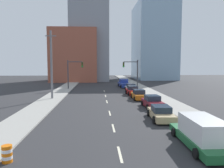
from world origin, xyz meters
TOP-DOWN VIEW (x-y plane):
  - sidewalk_left at (-8.39, 47.69)m, footprint 3.44×95.38m
  - sidewalk_right at (8.39, 47.69)m, footprint 3.44×95.38m
  - lane_stripe_at_8m at (0.00, 8.21)m, footprint 0.16×2.40m
  - lane_stripe_at_14m at (0.00, 13.60)m, footprint 0.16×2.40m
  - lane_stripe_at_19m at (0.00, 19.19)m, footprint 0.16×2.40m
  - lane_stripe_at_27m at (0.00, 26.56)m, footprint 0.16×2.40m
  - lane_stripe_at_32m at (0.00, 32.25)m, footprint 0.16×2.40m
  - lane_stripe_at_39m at (0.00, 38.87)m, footprint 0.16×2.40m
  - building_brick_left at (-8.50, 66.73)m, footprint 14.00×16.00m
  - building_office_center at (-3.80, 70.73)m, footprint 12.00×20.00m
  - building_glass_right at (18.97, 74.73)m, footprint 13.00×20.00m
  - traffic_signal_left at (-6.71, 42.50)m, footprint 3.33×0.35m
  - traffic_signal_right at (6.45, 42.50)m, footprint 3.33×0.35m
  - utility_pole_left_mid at (-8.28, 29.22)m, footprint 1.60×0.32m
  - traffic_barrel at (-6.31, 7.53)m, footprint 0.56×0.56m
  - box_truck_green at (5.44, 9.00)m, footprint 2.60×6.35m
  - sedan_tan at (4.82, 16.07)m, footprint 2.33×4.76m
  - sedan_maroon at (5.48, 22.06)m, footprint 2.28×4.30m
  - sedan_orange at (5.01, 28.48)m, footprint 2.11×4.48m
  - sedan_red at (4.85, 33.53)m, footprint 2.22×4.31m
  - sedan_white at (5.45, 39.34)m, footprint 2.20×4.32m
  - pickup_truck_blue at (4.91, 46.44)m, footprint 2.68×6.36m

SIDE VIEW (x-z plane):
  - lane_stripe_at_8m at x=0.00m, z-range 0.00..0.01m
  - lane_stripe_at_14m at x=0.00m, z-range 0.00..0.01m
  - lane_stripe_at_19m at x=0.00m, z-range 0.00..0.01m
  - lane_stripe_at_27m at x=0.00m, z-range 0.00..0.01m
  - lane_stripe_at_32m at x=0.00m, z-range 0.00..0.01m
  - lane_stripe_at_39m at x=0.00m, z-range 0.00..0.01m
  - sidewalk_left at x=-8.39m, z-range 0.00..0.16m
  - sidewalk_right at x=8.39m, z-range 0.00..0.16m
  - traffic_barrel at x=-6.31m, z-range 0.00..0.95m
  - sedan_white at x=5.45m, z-range -0.06..1.32m
  - sedan_tan at x=4.82m, z-range -0.05..1.32m
  - sedan_orange at x=5.01m, z-range -0.07..1.42m
  - sedan_maroon at x=5.48m, z-range -0.07..1.44m
  - sedan_red at x=4.85m, z-range -0.07..1.48m
  - pickup_truck_blue at x=4.91m, z-range -0.17..1.68m
  - box_truck_green at x=5.44m, z-range -0.05..1.90m
  - traffic_signal_left at x=-6.71m, z-range 0.84..7.10m
  - traffic_signal_right at x=6.45m, z-range 0.84..7.10m
  - utility_pole_left_mid at x=-8.28m, z-range 0.13..10.51m
  - building_brick_left at x=-8.50m, z-range 0.00..15.93m
  - building_glass_right at x=18.97m, z-range 0.00..26.79m
  - building_office_center at x=-3.80m, z-range 0.00..27.25m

